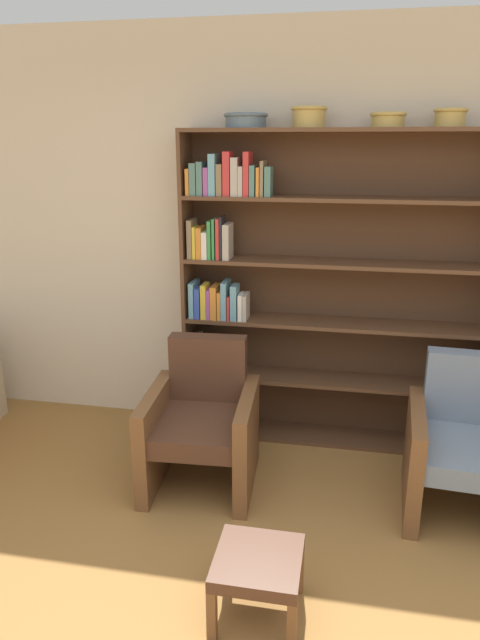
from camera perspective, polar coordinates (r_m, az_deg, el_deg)
wall_back at (r=3.91m, az=9.04°, el=7.89°), size 12.00×0.06×2.75m
bookshelf at (r=3.82m, az=6.79°, el=2.70°), size 2.05×0.30×2.09m
bowl_terracotta at (r=3.73m, az=0.59°, el=19.41°), size 0.27×0.27×0.09m
bowl_copper at (r=3.68m, az=6.91°, el=19.62°), size 0.22×0.22×0.12m
bowl_olive at (r=3.67m, az=14.58°, el=18.90°), size 0.22×0.22×0.09m
bowl_cream at (r=3.71m, az=20.28°, el=18.55°), size 0.20×0.20×0.10m
armchair_leather at (r=3.52m, az=-3.80°, el=-10.23°), size 0.68×0.72×0.86m
armchair_cushioned at (r=3.50m, az=21.73°, el=-11.71°), size 0.69×0.73×0.86m
footstool at (r=2.68m, az=1.81°, el=-23.44°), size 0.37×0.37×0.31m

